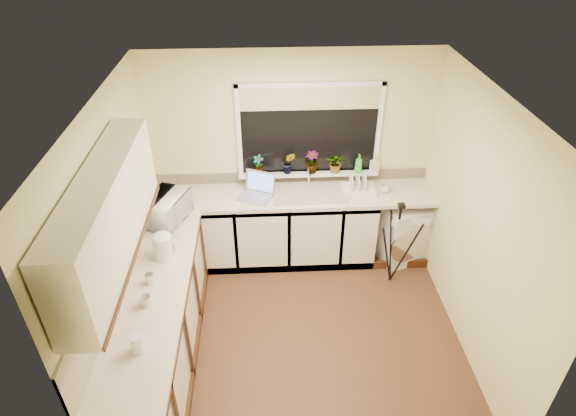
{
  "coord_description": "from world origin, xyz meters",
  "views": [
    {
      "loc": [
        -0.29,
        -3.35,
        3.77
      ],
      "look_at": [
        -0.08,
        0.55,
        1.15
      ],
      "focal_mm": 29.77,
      "sensor_mm": 36.0,
      "label": 1
    }
  ],
  "objects_px": {
    "washing_machine": "(402,230)",
    "cup_back": "(385,189)",
    "dish_rack": "(358,190)",
    "microwave": "(166,208)",
    "plant_b": "(289,163)",
    "plant_c": "(312,162)",
    "laptop": "(257,190)",
    "glass_jug": "(138,343)",
    "steel_jar": "(150,279)",
    "soap_bottle_clear": "(375,163)",
    "cup_left": "(145,301)",
    "plant_a": "(258,165)",
    "tripod": "(395,244)",
    "plant_d": "(336,163)",
    "soap_bottle_green": "(359,163)",
    "kettle": "(163,247)"
  },
  "relations": [
    {
      "from": "microwave",
      "to": "plant_b",
      "type": "relative_size",
      "value": 1.9
    },
    {
      "from": "tripod",
      "to": "steel_jar",
      "type": "height_order",
      "value": "tripod"
    },
    {
      "from": "microwave",
      "to": "plant_c",
      "type": "relative_size",
      "value": 1.95
    },
    {
      "from": "plant_a",
      "to": "soap_bottle_green",
      "type": "distance_m",
      "value": 1.14
    },
    {
      "from": "washing_machine",
      "to": "microwave",
      "type": "xyz_separation_m",
      "value": [
        -2.63,
        -0.38,
        0.67
      ]
    },
    {
      "from": "steel_jar",
      "to": "plant_a",
      "type": "bearing_deg",
      "value": 59.44
    },
    {
      "from": "plant_c",
      "to": "cup_back",
      "type": "bearing_deg",
      "value": -16.3
    },
    {
      "from": "plant_c",
      "to": "plant_b",
      "type": "bearing_deg",
      "value": -178.23
    },
    {
      "from": "glass_jug",
      "to": "cup_left",
      "type": "relative_size",
      "value": 1.44
    },
    {
      "from": "glass_jug",
      "to": "microwave",
      "type": "relative_size",
      "value": 0.3
    },
    {
      "from": "kettle",
      "to": "cup_left",
      "type": "relative_size",
      "value": 2.23
    },
    {
      "from": "laptop",
      "to": "plant_b",
      "type": "bearing_deg",
      "value": 55.3
    },
    {
      "from": "dish_rack",
      "to": "cup_left",
      "type": "xyz_separation_m",
      "value": [
        -2.07,
        -1.68,
        0.02
      ]
    },
    {
      "from": "steel_jar",
      "to": "soap_bottle_green",
      "type": "xyz_separation_m",
      "value": [
        2.1,
        1.6,
        0.21
      ]
    },
    {
      "from": "washing_machine",
      "to": "plant_a",
      "type": "relative_size",
      "value": 3.15
    },
    {
      "from": "tripod",
      "to": "plant_b",
      "type": "distance_m",
      "value": 1.49
    },
    {
      "from": "tripod",
      "to": "plant_d",
      "type": "relative_size",
      "value": 4.41
    },
    {
      "from": "microwave",
      "to": "cup_back",
      "type": "bearing_deg",
      "value": -59.68
    },
    {
      "from": "washing_machine",
      "to": "plant_d",
      "type": "distance_m",
      "value": 1.16
    },
    {
      "from": "steel_jar",
      "to": "soap_bottle_green",
      "type": "bearing_deg",
      "value": 37.3
    },
    {
      "from": "cup_back",
      "to": "dish_rack",
      "type": "bearing_deg",
      "value": 175.81
    },
    {
      "from": "kettle",
      "to": "plant_d",
      "type": "relative_size",
      "value": 0.99
    },
    {
      "from": "plant_b",
      "to": "plant_c",
      "type": "xyz_separation_m",
      "value": [
        0.26,
        0.01,
        -0.0
      ]
    },
    {
      "from": "tripod",
      "to": "plant_b",
      "type": "relative_size",
      "value": 3.92
    },
    {
      "from": "steel_jar",
      "to": "plant_d",
      "type": "xyz_separation_m",
      "value": [
        1.84,
        1.62,
        0.22
      ]
    },
    {
      "from": "cup_left",
      "to": "dish_rack",
      "type": "bearing_deg",
      "value": 39.04
    },
    {
      "from": "washing_machine",
      "to": "dish_rack",
      "type": "xyz_separation_m",
      "value": [
        -0.56,
        0.06,
        0.55
      ]
    },
    {
      "from": "cup_back",
      "to": "soap_bottle_clear",
      "type": "bearing_deg",
      "value": 109.49
    },
    {
      "from": "dish_rack",
      "to": "microwave",
      "type": "distance_m",
      "value": 2.13
    },
    {
      "from": "glass_jug",
      "to": "cup_back",
      "type": "height_order",
      "value": "glass_jug"
    },
    {
      "from": "soap_bottle_clear",
      "to": "steel_jar",
      "type": "bearing_deg",
      "value": -144.67
    },
    {
      "from": "dish_rack",
      "to": "glass_jug",
      "type": "xyz_separation_m",
      "value": [
        -2.03,
        -2.14,
        0.05
      ]
    },
    {
      "from": "glass_jug",
      "to": "steel_jar",
      "type": "relative_size",
      "value": 1.5
    },
    {
      "from": "plant_d",
      "to": "cup_back",
      "type": "height_order",
      "value": "plant_d"
    },
    {
      "from": "dish_rack",
      "to": "glass_jug",
      "type": "relative_size",
      "value": 2.43
    },
    {
      "from": "plant_b",
      "to": "plant_d",
      "type": "relative_size",
      "value": 1.13
    },
    {
      "from": "laptop",
      "to": "soap_bottle_clear",
      "type": "bearing_deg",
      "value": 33.46
    },
    {
      "from": "washing_machine",
      "to": "cup_back",
      "type": "xyz_separation_m",
      "value": [
        -0.26,
        0.04,
        0.57
      ]
    },
    {
      "from": "microwave",
      "to": "tripod",
      "type": "bearing_deg",
      "value": -71.21
    },
    {
      "from": "tripod",
      "to": "glass_jug",
      "type": "relative_size",
      "value": 6.86
    },
    {
      "from": "kettle",
      "to": "washing_machine",
      "type": "bearing_deg",
      "value": 21.19
    },
    {
      "from": "microwave",
      "to": "plant_a",
      "type": "height_order",
      "value": "plant_a"
    },
    {
      "from": "plant_a",
      "to": "tripod",
      "type": "bearing_deg",
      "value": -25.61
    },
    {
      "from": "kettle",
      "to": "plant_d",
      "type": "xyz_separation_m",
      "value": [
        1.77,
        1.27,
        0.15
      ]
    },
    {
      "from": "glass_jug",
      "to": "kettle",
      "type": "bearing_deg",
      "value": 88.98
    },
    {
      "from": "steel_jar",
      "to": "plant_b",
      "type": "xyz_separation_m",
      "value": [
        1.3,
        1.62,
        0.23
      ]
    },
    {
      "from": "laptop",
      "to": "plant_b",
      "type": "height_order",
      "value": "plant_b"
    },
    {
      "from": "soap_bottle_clear",
      "to": "cup_left",
      "type": "relative_size",
      "value": 1.74
    },
    {
      "from": "kettle",
      "to": "glass_jug",
      "type": "bearing_deg",
      "value": -91.02
    },
    {
      "from": "tripod",
      "to": "cup_left",
      "type": "xyz_separation_m",
      "value": [
        -2.42,
        -1.17,
        0.42
      ]
    }
  ]
}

